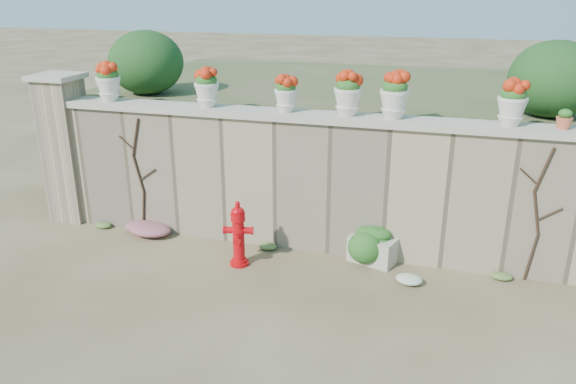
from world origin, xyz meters
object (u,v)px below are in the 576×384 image
(terracotta_pot, at_px, (564,120))
(planter_box, at_px, (373,246))
(fire_hydrant, at_px, (238,234))
(urn_pot_0, at_px, (108,82))

(terracotta_pot, bearing_deg, planter_box, -173.79)
(fire_hydrant, bearing_deg, terracotta_pot, -0.05)
(fire_hydrant, xyz_separation_m, urn_pot_0, (-2.46, 0.89, 1.91))
(fire_hydrant, bearing_deg, urn_pot_0, 147.87)
(planter_box, xyz_separation_m, urn_pot_0, (-4.30, 0.25, 2.14))
(planter_box, bearing_deg, terracotta_pot, 24.28)
(planter_box, distance_m, terracotta_pot, 3.03)
(fire_hydrant, distance_m, urn_pot_0, 3.24)
(fire_hydrant, relative_size, terracotta_pot, 3.97)
(planter_box, distance_m, urn_pot_0, 4.81)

